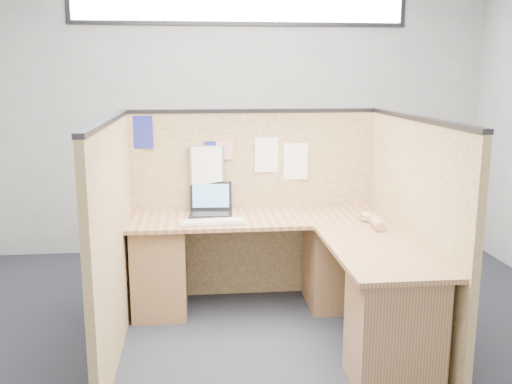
{
  "coord_description": "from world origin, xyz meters",
  "views": [
    {
      "loc": [
        -0.46,
        -3.51,
        1.8
      ],
      "look_at": [
        -0.03,
        0.5,
        0.96
      ],
      "focal_mm": 40.0,
      "sensor_mm": 36.0,
      "label": 1
    }
  ],
  "objects": [
    {
      "name": "paper_left",
      "position": [
        0.12,
        0.97,
        1.17
      ],
      "size": [
        0.22,
        0.03,
        0.28
      ],
      "primitive_type": "cube",
      "rotation": [
        0.0,
        0.0,
        0.1
      ],
      "color": "white",
      "rests_on": "cubicle_partitions"
    },
    {
      "name": "paper_right",
      "position": [
        0.32,
        0.97,
        1.11
      ],
      "size": [
        0.23,
        0.03,
        0.29
      ],
      "primitive_type": "cube",
      "rotation": [
        0.0,
        0.0,
        -0.1
      ],
      "color": "white",
      "rests_on": "cubicle_partitions"
    },
    {
      "name": "american_flag",
      "position": [
        -0.3,
        0.96,
        1.19
      ],
      "size": [
        0.23,
        0.01,
        0.39
      ],
      "color": "olive",
      "rests_on": "cubicle_partitions"
    },
    {
      "name": "keyboard",
      "position": [
        -0.35,
        0.5,
        0.75
      ],
      "size": [
        0.48,
        0.19,
        0.03
      ],
      "rotation": [
        0.0,
        0.0,
        0.07
      ],
      "color": "#9E967A",
      "rests_on": "l_desk"
    },
    {
      "name": "l_desk",
      "position": [
        0.18,
        0.29,
        0.39
      ],
      "size": [
        1.95,
        1.75,
        0.73
      ],
      "color": "brown",
      "rests_on": "floor"
    },
    {
      "name": "wall_front",
      "position": [
        0.0,
        -2.25,
        1.4
      ],
      "size": [
        5.0,
        0.0,
        5.0
      ],
      "primitive_type": "plane",
      "rotation": [
        -1.57,
        0.0,
        0.0
      ],
      "color": "#939598",
      "rests_on": "floor"
    },
    {
      "name": "clerestory_window",
      "position": [
        0.0,
        2.23,
        2.45
      ],
      "size": [
        3.3,
        0.04,
        0.38
      ],
      "color": "#232328",
      "rests_on": "wall_back"
    },
    {
      "name": "hand_forearm",
      "position": [
        0.8,
        0.34,
        0.77
      ],
      "size": [
        0.1,
        0.37,
        0.08
      ],
      "color": "tan",
      "rests_on": "l_desk"
    },
    {
      "name": "mouse",
      "position": [
        0.79,
        0.48,
        0.75
      ],
      "size": [
        0.11,
        0.08,
        0.04
      ],
      "primitive_type": "ellipsoid",
      "rotation": [
        0.0,
        0.0,
        0.17
      ],
      "color": "silver",
      "rests_on": "l_desk"
    },
    {
      "name": "file_holder",
      "position": [
        -0.37,
        0.94,
        1.08
      ],
      "size": [
        0.27,
        0.05,
        0.35
      ],
      "color": "slate",
      "rests_on": "cubicle_partitions"
    },
    {
      "name": "floor",
      "position": [
        0.0,
        0.0,
        0.0
      ],
      "size": [
        5.0,
        5.0,
        0.0
      ],
      "primitive_type": "plane",
      "color": "black",
      "rests_on": "ground"
    },
    {
      "name": "wall_back",
      "position": [
        0.0,
        2.25,
        1.4
      ],
      "size": [
        5.0,
        0.0,
        5.0
      ],
      "primitive_type": "plane",
      "rotation": [
        1.57,
        0.0,
        0.0
      ],
      "color": "#939598",
      "rests_on": "floor"
    },
    {
      "name": "laptop",
      "position": [
        -0.35,
        0.81,
        0.79
      ],
      "size": [
        0.34,
        0.33,
        0.24
      ],
      "rotation": [
        0.0,
        0.0,
        -0.05
      ],
      "color": "black",
      "rests_on": "l_desk"
    },
    {
      "name": "cubicle_partitions",
      "position": [
        0.0,
        0.43,
        0.77
      ],
      "size": [
        2.06,
        1.83,
        1.53
      ],
      "color": "brown",
      "rests_on": "floor"
    },
    {
      "name": "blue_poster",
      "position": [
        -0.88,
        0.97,
        1.36
      ],
      "size": [
        0.19,
        0.03,
        0.25
      ],
      "primitive_type": "cube",
      "rotation": [
        0.0,
        0.0,
        -0.13
      ],
      "color": "navy",
      "rests_on": "cubicle_partitions"
    }
  ]
}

